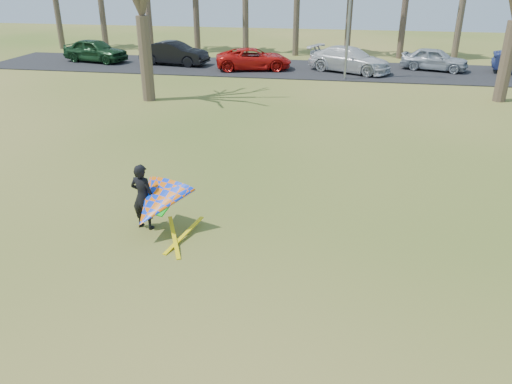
% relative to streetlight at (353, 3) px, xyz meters
% --- Properties ---
extents(ground, '(100.00, 100.00, 0.00)m').
position_rel_streetlight_xyz_m(ground, '(-2.16, -22.00, -4.46)').
color(ground, '#2F5A13').
rests_on(ground, ground).
extents(parking_strip, '(46.00, 7.00, 0.06)m').
position_rel_streetlight_xyz_m(parking_strip, '(-2.16, 3.00, -4.43)').
color(parking_strip, black).
rests_on(parking_strip, ground).
extents(streetlight, '(2.28, 0.18, 8.00)m').
position_rel_streetlight_xyz_m(streetlight, '(0.00, 0.00, 0.00)').
color(streetlight, gray).
rests_on(streetlight, ground).
extents(car_0, '(5.06, 2.87, 1.62)m').
position_rel_streetlight_xyz_m(car_0, '(-18.13, 3.13, -3.59)').
color(car_0, '#16381C').
rests_on(car_0, parking_strip).
extents(car_1, '(4.98, 2.32, 1.58)m').
position_rel_streetlight_xyz_m(car_1, '(-12.09, 2.98, -3.61)').
color(car_1, black).
rests_on(car_1, parking_strip).
extents(car_2, '(5.44, 3.41, 1.40)m').
position_rel_streetlight_xyz_m(car_2, '(-6.26, 2.16, -3.70)').
color(car_2, red).
rests_on(car_2, parking_strip).
extents(car_3, '(5.91, 4.33, 1.59)m').
position_rel_streetlight_xyz_m(car_3, '(0.08, 2.44, -3.61)').
color(car_3, silver).
rests_on(car_3, parking_strip).
extents(car_4, '(4.61, 2.94, 1.46)m').
position_rel_streetlight_xyz_m(car_4, '(5.66, 4.00, -3.67)').
color(car_4, '#A3AAB1').
rests_on(car_4, parking_strip).
extents(kite_flyer, '(2.13, 2.39, 2.02)m').
position_rel_streetlight_xyz_m(kite_flyer, '(-4.69, -20.60, -3.61)').
color(kite_flyer, black).
rests_on(kite_flyer, ground).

